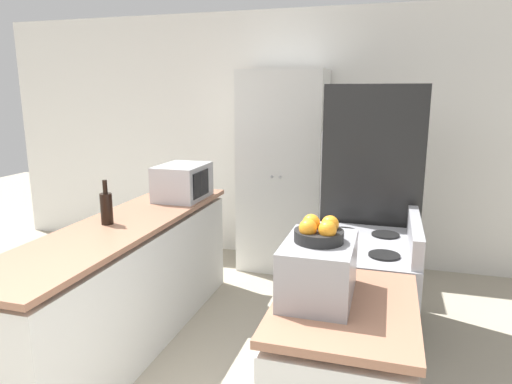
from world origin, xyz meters
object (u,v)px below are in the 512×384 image
Objects in this scene: wine_bottle at (106,208)px; fruit_bowl at (319,232)px; refrigerator at (371,209)px; microwave at (183,182)px; pantry_cabinet at (283,172)px; toaster_oven at (318,269)px; stove at (359,312)px.

fruit_bowl is (1.55, -0.72, 0.18)m from wine_bottle.
refrigerator is 1.54m from microwave.
fruit_bowl reaches higher than microwave.
pantry_cabinet is 2.00m from wine_bottle.
microwave is 2.30× the size of fruit_bowl.
refrigerator is at bearing -47.02° from pantry_cabinet.
refrigerator is 6.02× the size of wine_bottle.
refrigerator reaches higher than microwave.
microwave is 2.09m from fruit_bowl.
microwave is at bearing 78.76° from wine_bottle.
toaster_oven is at bearing -24.79° from wine_bottle.
fruit_bowl is at bearing -100.33° from stove.
microwave is 0.86m from wine_bottle.
fruit_bowl is at bearing -96.19° from toaster_oven.
toaster_oven is (1.38, -1.55, -0.02)m from microwave.
pantry_cabinet is at bearing 116.98° from stove.
stove is 3.49× the size of wine_bottle.
wine_bottle is 1.44× the size of fruit_bowl.
fruit_bowl is (-0.16, -1.58, 0.29)m from refrigerator.
microwave reaches higher than toaster_oven.
pantry_cabinet is at bearing 132.98° from refrigerator.
fruit_bowl reaches higher than wine_bottle.
refrigerator is 1.59m from toaster_oven.
refrigerator is at bearing 88.97° from stove.
toaster_oven is 2.09× the size of fruit_bowl.
pantry_cabinet is at bearing 106.43° from toaster_oven.
pantry_cabinet reaches higher than stove.
pantry_cabinet is 2.05m from stove.
stove is at bearing -91.03° from refrigerator.
toaster_oven is 0.17m from fruit_bowl.
refrigerator is 8.67× the size of fruit_bowl.
refrigerator is (0.91, -0.98, -0.08)m from pantry_cabinet.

